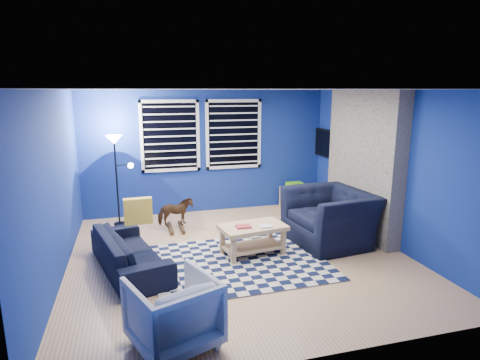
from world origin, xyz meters
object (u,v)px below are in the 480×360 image
Objects in this scene: tv at (327,144)px; sofa at (130,252)px; armchair_big at (330,217)px; cabinet at (294,196)px; floor_lamp at (116,152)px; coffee_table at (253,234)px; armchair_bent at (173,312)px; rocking_horse at (175,212)px.

tv is 4.68m from sofa.
armchair_big is 2.21× the size of cabinet.
sofa is 3.22m from armchair_big.
cabinet is at bearing -71.56° from sofa.
floor_lamp is at bearing -125.90° from armchair_big.
coffee_table is 0.63× the size of floor_lamp.
tv is at bearing 148.29° from armchair_big.
floor_lamp is at bearing 179.39° from tv.
coffee_table is 2.77m from cabinet.
cabinet is (3.05, 4.19, -0.12)m from armchair_bent.
armchair_big is 2.73m from rocking_horse.
rocking_horse is at bearing -175.01° from cabinet.
armchair_bent is at bearing -125.91° from coffee_table.
armchair_bent is 1.30× the size of cabinet.
tv is 2.23m from armchair_big.
sofa is at bearing -93.23° from armchair_big.
rocking_horse is at bearing -125.17° from armchair_big.
coffee_table is (1.02, -1.45, 0.01)m from rocking_horse.
cabinet is at bearing 3.23° from floor_lamp.
sofa is at bearing -158.09° from cabinet.
cabinet is 0.36× the size of floor_lamp.
tv is 0.94× the size of coffee_table.
tv is 1.33m from cabinet.
cabinet reaches higher than sofa.
coffee_table is at bearing -45.42° from floor_lamp.
sofa is at bearing -178.38° from coffee_table.
tv is at bearing -78.34° from sofa.
armchair_bent is 2.42m from coffee_table.
coffee_table is at bearing -103.37° from sofa.
rocking_horse is 0.37× the size of floor_lamp.
armchair_big reaches higher than cabinet.
armchair_bent is 0.75× the size of coffee_table.
armchair_bent is 5.19m from cabinet.
rocking_horse is at bearing -170.62° from tv.
armchair_big is at bearing -28.97° from floor_lamp.
sofa is 1.08× the size of floor_lamp.
sofa is 1.95m from armchair_bent.
sofa is at bearing -153.35° from tv.
coffee_table is (1.42, 1.96, -0.02)m from armchair_bent.
floor_lamp is (-3.63, -0.21, 1.14)m from cabinet.
rocking_horse reaches higher than coffee_table.
armchair_bent is (0.41, -1.91, 0.09)m from sofa.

